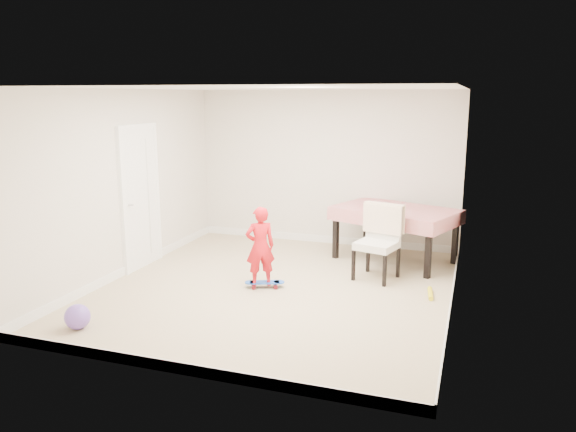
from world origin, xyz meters
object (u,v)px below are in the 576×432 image
(skateboard, at_px, (265,285))
(child, at_px, (260,249))
(dining_table, at_px, (395,235))
(dining_chair, at_px, (377,243))
(balloon, at_px, (77,317))

(skateboard, xyz_separation_m, child, (-0.05, -0.03, 0.50))
(skateboard, height_order, child, child)
(dining_table, relative_size, child, 1.65)
(dining_chair, xyz_separation_m, child, (-1.39, -0.86, 0.01))
(dining_chair, bearing_deg, skateboard, -133.24)
(dining_table, distance_m, child, 2.37)
(skateboard, relative_size, child, 0.49)
(skateboard, xyz_separation_m, balloon, (-1.46, -1.92, 0.10))
(dining_table, height_order, dining_chair, dining_chair)
(dining_table, height_order, skateboard, dining_table)
(skateboard, bearing_deg, balloon, -148.48)
(dining_table, distance_m, balloon, 4.73)
(dining_table, height_order, child, child)
(dining_table, distance_m, dining_chair, 0.97)
(dining_table, bearing_deg, dining_chair, -75.72)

